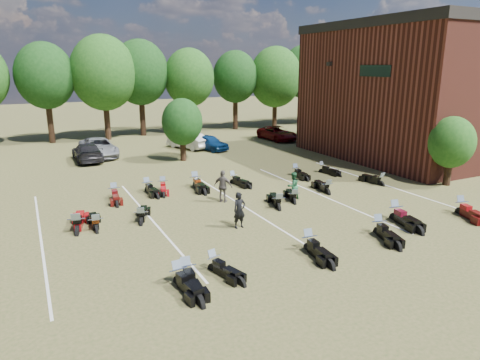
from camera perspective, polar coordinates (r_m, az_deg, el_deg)
ground at (r=22.27m, az=10.96°, el=-4.55°), size 160.00×160.00×0.00m
car_2 at (r=37.57m, az=-18.35°, el=4.12°), size 2.71×5.56×1.52m
car_3 at (r=36.16m, az=-19.69°, el=3.53°), size 2.00×4.90×1.42m
car_4 at (r=38.65m, az=-4.15°, el=5.02°), size 2.89×4.34×1.37m
car_5 at (r=39.51m, az=-6.94°, el=5.23°), size 3.12×4.68×1.46m
car_6 at (r=44.00m, az=4.99°, el=6.22°), size 2.51×5.07×1.38m
car_7 at (r=46.13m, az=11.52°, el=6.48°), size 3.10×5.60×1.53m
person_black at (r=19.86m, az=-0.08°, el=-4.06°), size 0.65×0.45×1.72m
person_green at (r=24.28m, az=7.08°, el=-0.78°), size 0.83×0.68×1.59m
person_grey at (r=23.60m, az=-2.27°, el=-0.85°), size 1.06×1.07×1.82m
motorcycle_0 at (r=15.38m, az=-8.17°, el=-13.67°), size 0.93×2.24×1.21m
motorcycle_1 at (r=15.54m, az=-7.11°, el=-13.32°), size 0.88×2.29×1.25m
motorcycle_2 at (r=16.20m, az=-3.52°, el=-11.98°), size 1.17×2.11×1.12m
motorcycle_3 at (r=20.36m, az=17.90°, el=-6.91°), size 1.34×2.40×1.28m
motorcycle_4 at (r=17.99m, az=9.13°, el=-9.30°), size 0.98×2.36×1.28m
motorcycle_5 at (r=22.44m, az=19.91°, el=-5.05°), size 1.28×2.62×1.40m
motorcycle_6 at (r=24.68m, az=27.27°, el=-4.05°), size 1.43×2.49×1.32m
motorcycle_7 at (r=20.82m, az=-20.83°, el=-6.69°), size 1.32×2.63×1.40m
motorcycle_8 at (r=20.75m, az=-18.56°, el=-6.55°), size 0.79×2.22×1.22m
motorcycle_9 at (r=21.14m, az=-12.98°, el=-5.74°), size 1.39×2.28×1.21m
motorcycle_10 at (r=23.82m, az=7.21°, el=-3.09°), size 1.31×2.16×1.15m
motorcycle_11 at (r=22.74m, az=5.17°, el=-3.92°), size 1.40×2.38×1.26m
motorcycle_12 at (r=25.87m, az=11.57°, el=-1.82°), size 1.14×2.33×1.25m
motorcycle_13 at (r=28.54m, az=18.20°, el=-0.70°), size 0.86×2.19×1.19m
motorcycle_14 at (r=25.57m, az=-16.37°, el=-2.33°), size 0.94×2.28×1.24m
motorcycle_15 at (r=26.56m, az=-10.22°, el=-1.31°), size 1.17×2.19×1.16m
motorcycle_16 at (r=26.36m, az=-12.22°, el=-1.54°), size 0.88×2.22×1.21m
motorcycle_17 at (r=26.92m, az=-5.96°, el=-0.93°), size 0.93×2.48×1.36m
motorcycle_18 at (r=27.53m, az=-0.91°, el=-0.49°), size 1.11×2.16×1.15m
motorcycle_19 at (r=30.94m, az=10.89°, el=0.98°), size 1.05×2.09×1.11m
motorcycle_20 at (r=29.77m, az=7.42°, el=0.57°), size 0.84×2.12×1.15m
brick_building at (r=43.38m, az=27.71°, el=10.68°), size 25.40×15.20×10.70m
tree_line at (r=47.07m, az=-12.26°, el=13.39°), size 56.00×6.00×9.79m
young_tree_near_building at (r=29.68m, az=26.38°, el=4.52°), size 2.80×2.80×4.16m
young_tree_midfield at (r=34.11m, az=-7.72°, el=7.68°), size 3.20×3.20×4.70m
parking_lines at (r=23.12m, az=0.47°, el=-3.52°), size 20.10×14.00×0.01m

